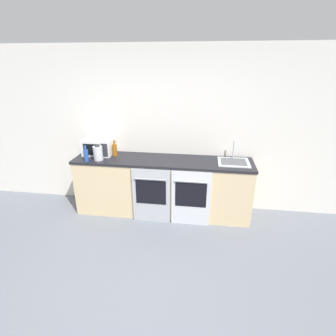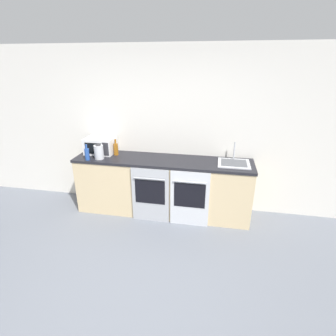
# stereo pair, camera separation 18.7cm
# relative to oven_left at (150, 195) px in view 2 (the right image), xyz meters

# --- Properties ---
(ground_plane) EXTENTS (16.00, 16.00, 0.00)m
(ground_plane) POSITION_rel_oven_left_xyz_m (0.13, -1.53, -0.45)
(ground_plane) COLOR slate
(wall_back) EXTENTS (10.00, 0.06, 2.60)m
(wall_back) POSITION_rel_oven_left_xyz_m (0.13, 0.65, 0.85)
(wall_back) COLOR silver
(wall_back) RESTS_ON ground_plane
(counter_back) EXTENTS (2.78, 0.63, 0.92)m
(counter_back) POSITION_rel_oven_left_xyz_m (0.13, 0.32, 0.02)
(counter_back) COLOR #D1B789
(counter_back) RESTS_ON ground_plane
(oven_left) EXTENTS (0.58, 0.06, 0.88)m
(oven_left) POSITION_rel_oven_left_xyz_m (0.00, 0.00, 0.00)
(oven_left) COLOR #A8AAAF
(oven_left) RESTS_ON ground_plane
(oven_right) EXTENTS (0.58, 0.06, 0.88)m
(oven_right) POSITION_rel_oven_left_xyz_m (0.60, 0.00, 0.00)
(oven_right) COLOR silver
(oven_right) RESTS_ON ground_plane
(microwave) EXTENTS (0.46, 0.34, 0.26)m
(microwave) POSITION_rel_oven_left_xyz_m (-0.94, 0.42, 0.61)
(microwave) COLOR silver
(microwave) RESTS_ON counter_back
(bottle_amber) EXTENTS (0.07, 0.07, 0.26)m
(bottle_amber) POSITION_rel_oven_left_xyz_m (-0.66, 0.39, 0.58)
(bottle_amber) COLOR #8C5114
(bottle_amber) RESTS_ON counter_back
(bottle_blue) EXTENTS (0.07, 0.07, 0.25)m
(bottle_blue) POSITION_rel_oven_left_xyz_m (-1.01, 0.08, 0.57)
(bottle_blue) COLOR #234793
(bottle_blue) RESTS_ON counter_back
(kettle) EXTENTS (0.14, 0.14, 0.23)m
(kettle) POSITION_rel_oven_left_xyz_m (-0.85, 0.16, 0.59)
(kettle) COLOR #B7BABF
(kettle) RESTS_ON counter_back
(sink) EXTENTS (0.46, 0.41, 0.29)m
(sink) POSITION_rel_oven_left_xyz_m (1.21, 0.33, 0.49)
(sink) COLOR #B7BABF
(sink) RESTS_ON counter_back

